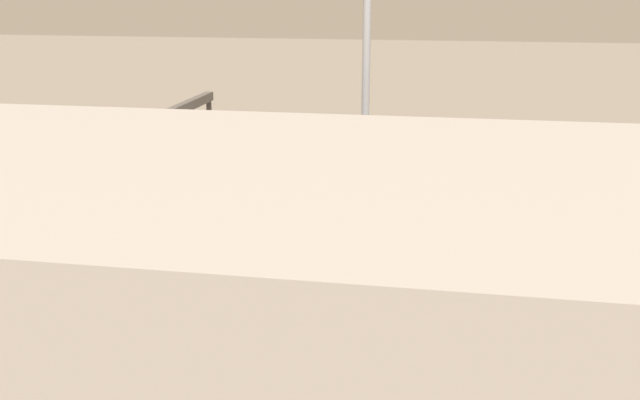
# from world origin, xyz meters

# --- Properties ---
(ground_plane) EXTENTS (400.00, 400.00, 0.00)m
(ground_plane) POSITION_xyz_m (0.00, 0.00, 0.00)
(ground_plane) COLOR #756B5B
(track_bed_0) EXTENTS (140.00, 2.80, 0.12)m
(track_bed_0) POSITION_xyz_m (0.00, -10.00, 0.06)
(track_bed_0) COLOR #4C443D
(track_bed_0) RESTS_ON ground_plane
(track_bed_1) EXTENTS (140.00, 2.80, 0.12)m
(track_bed_1) POSITION_xyz_m (0.00, -5.00, 0.06)
(track_bed_1) COLOR #4C443D
(track_bed_1) RESTS_ON ground_plane
(track_bed_2) EXTENTS (140.00, 2.80, 0.12)m
(track_bed_2) POSITION_xyz_m (0.00, 0.00, 0.06)
(track_bed_2) COLOR #4C443D
(track_bed_2) RESTS_ON ground_plane
(track_bed_3) EXTENTS (140.00, 2.80, 0.12)m
(track_bed_3) POSITION_xyz_m (0.00, 5.00, 0.06)
(track_bed_3) COLOR #4C443D
(track_bed_3) RESTS_ON ground_plane
(track_bed_4) EXTENTS (140.00, 2.80, 0.12)m
(track_bed_4) POSITION_xyz_m (0.00, 10.00, 0.06)
(track_bed_4) COLOR #3D3833
(track_bed_4) RESTS_ON ground_plane
(train_on_track_4) EXTENTS (139.00, 3.06, 4.40)m
(train_on_track_4) POSITION_xyz_m (4.19, 10.00, 2.04)
(train_on_track_4) COLOR #1E6B9E
(train_on_track_4) RESTS_ON ground_plane
(train_on_track_1) EXTENTS (119.80, 3.00, 5.00)m
(train_on_track_1) POSITION_xyz_m (1.81, -5.00, 2.62)
(train_on_track_1) COLOR #A8AAB2
(train_on_track_1) RESTS_ON ground_plane
(train_on_track_3) EXTENTS (47.20, 3.06, 3.80)m
(train_on_track_3) POSITION_xyz_m (-24.99, 5.00, 1.99)
(train_on_track_3) COLOR silver
(train_on_track_3) RESTS_ON ground_plane
(light_mast_1) EXTENTS (2.80, 0.70, 23.60)m
(light_mast_1) POSITION_xyz_m (-9.43, 13.19, 15.35)
(light_mast_1) COLOR #9EA0A5
(light_mast_1) RESTS_ON ground_plane
(signal_gantry) EXTENTS (0.70, 25.00, 8.80)m
(signal_gantry) POSITION_xyz_m (8.51, 0.00, 7.42)
(signal_gantry) COLOR #4C4742
(signal_gantry) RESTS_ON ground_plane
(maintenance_shed) EXTENTS (55.19, 19.56, 12.86)m
(maintenance_shed) POSITION_xyz_m (0.76, 30.34, 6.43)
(maintenance_shed) COLOR #9E9389
(maintenance_shed) RESTS_ON ground_plane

